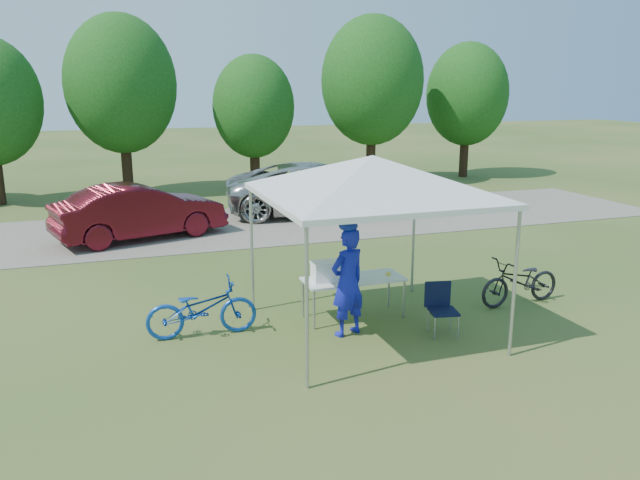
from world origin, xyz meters
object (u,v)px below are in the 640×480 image
object	(u,v)px
bike_blue	(202,309)
sedan	(140,211)
folding_chair	(441,304)
cooler	(326,271)
bike_dark	(521,281)
cyclist	(348,282)
minivan	(319,189)
folding_table	(354,281)

from	to	relation	value
bike_blue	sedan	bearing A→B (deg)	5.78
folding_chair	cooler	size ratio (longest dim) A/B	1.78
bike_blue	bike_dark	world-z (taller)	bike_blue
cyclist	bike_dark	bearing A→B (deg)	164.31
bike_dark	sedan	size ratio (longest dim) A/B	0.39
bike_blue	bike_dark	distance (m)	5.46
folding_chair	minivan	distance (m)	9.33
minivan	bike_blue	bearing A→B (deg)	161.88
folding_chair	sedan	distance (m)	8.76
folding_table	cooler	distance (m)	0.52
folding_chair	bike_dark	xyz separation A→B (m)	(1.97, 0.70, -0.05)
folding_chair	bike_dark	size ratio (longest dim) A/B	0.50
bike_dark	minivan	distance (m)	8.59
folding_chair	cooler	distance (m)	1.86
cyclist	bike_dark	world-z (taller)	cyclist
bike_dark	minivan	world-z (taller)	minivan
cooler	cyclist	xyz separation A→B (m)	(0.12, -0.64, -0.00)
cyclist	cooler	bearing A→B (deg)	-100.05
folding_chair	bike_dark	bearing A→B (deg)	31.76
sedan	minivan	bearing A→B (deg)	-91.45
folding_chair	cooler	xyz separation A→B (m)	(-1.49, 1.05, 0.37)
folding_chair	minivan	world-z (taller)	minivan
sedan	folding_table	bearing A→B (deg)	-173.40
cooler	minivan	bearing A→B (deg)	71.78
bike_blue	minivan	size ratio (longest dim) A/B	0.31
cyclist	sedan	xyz separation A→B (m)	(-2.60, 7.39, -0.14)
bike_blue	cyclist	bearing A→B (deg)	-105.91
bike_dark	cyclist	bearing A→B (deg)	-89.49
folding_table	folding_chair	world-z (taller)	folding_chair
minivan	bike_dark	bearing A→B (deg)	-163.21
folding_chair	minivan	bearing A→B (deg)	94.82
folding_table	cooler	world-z (taller)	cooler
folding_table	sedan	distance (m)	7.37
cooler	cyclist	distance (m)	0.65
folding_table	bike_blue	distance (m)	2.47
cyclist	bike_dark	xyz separation A→B (m)	(3.34, 0.29, -0.42)
folding_table	folding_chair	xyz separation A→B (m)	(1.01, -1.05, -0.16)
folding_table	cooler	size ratio (longest dim) A/B	3.66
cooler	bike_blue	distance (m)	2.03
minivan	folding_chair	bearing A→B (deg)	-175.75
bike_dark	minivan	xyz separation A→B (m)	(-0.76, 8.55, 0.36)
cooler	bike_dark	bearing A→B (deg)	-5.85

